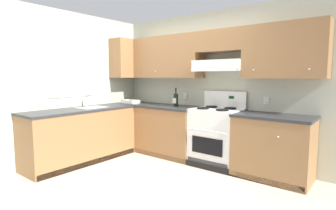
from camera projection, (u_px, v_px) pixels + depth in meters
name	position (u px, v px, depth m)	size (l,w,h in m)	color
ground_plane	(134.00, 179.00, 3.83)	(7.04, 7.04, 0.00)	beige
wall_back	(213.00, 74.00, 4.61)	(4.68, 0.57, 2.55)	#B7BAA3
wall_left	(80.00, 82.00, 4.84)	(0.47, 4.00, 2.55)	#B7BAA3
counter_back_run	(191.00, 134.00, 4.65)	(3.60, 0.65, 0.91)	olive
counter_left_run	(82.00, 135.00, 4.55)	(0.63, 1.91, 1.13)	olive
stove	(216.00, 136.00, 4.37)	(0.76, 0.62, 1.20)	white
wine_bottle	(176.00, 99.00, 4.84)	(0.08, 0.09, 0.33)	black
bowl	(131.00, 102.00, 5.44)	(0.33, 0.24, 0.06)	white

